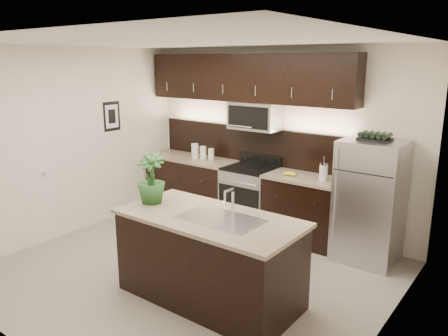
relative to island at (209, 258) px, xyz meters
name	(u,v)px	position (x,y,z in m)	size (l,w,h in m)	color
ground	(190,271)	(-0.59, 0.33, -0.47)	(4.50, 4.50, 0.00)	gray
room_walls	(177,133)	(-0.70, 0.30, 1.22)	(4.52, 4.02, 2.71)	silver
counter_run	(239,195)	(-1.04, 2.02, 0.00)	(3.51, 0.65, 0.94)	black
upper_fixtures	(247,85)	(-1.02, 2.17, 1.67)	(3.49, 0.40, 1.66)	black
island	(209,258)	(0.00, 0.00, 0.00)	(1.96, 0.96, 0.94)	black
sink_faucet	(221,217)	(0.15, 0.01, 0.48)	(0.84, 0.50, 0.28)	silver
refrigerator	(370,202)	(1.00, 1.96, 0.31)	(0.75, 0.68, 1.56)	#B2B2B7
wine_rack	(375,137)	(1.00, 1.96, 1.13)	(0.38, 0.24, 0.09)	black
plant	(151,178)	(-0.79, -0.04, 0.75)	(0.32, 0.32, 0.57)	#245220
canisters	(201,152)	(-1.79, 2.02, 0.58)	(0.35, 0.21, 0.25)	silver
french_press	(323,172)	(0.36, 1.97, 0.59)	(0.11, 0.11, 0.33)	silver
bananas	(287,173)	(-0.17, 1.94, 0.50)	(0.18, 0.14, 0.06)	yellow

